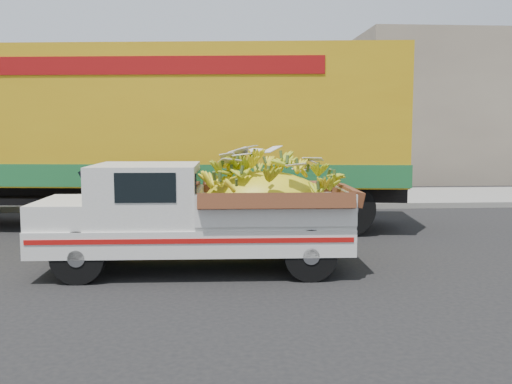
{
  "coord_description": "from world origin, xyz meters",
  "views": [
    {
      "loc": [
        1.13,
        -8.39,
        2.09
      ],
      "look_at": [
        1.75,
        0.66,
        1.12
      ],
      "focal_mm": 40.0,
      "sensor_mm": 36.0,
      "label": 1
    }
  ],
  "objects": [
    {
      "name": "curb",
      "position": [
        0.0,
        6.69,
        0.07
      ],
      "size": [
        60.0,
        0.25,
        0.15
      ],
      "primitive_type": "cube",
      "color": "gray",
      "rests_on": "ground"
    },
    {
      "name": "sidewalk",
      "position": [
        0.0,
        8.79,
        0.07
      ],
      "size": [
        60.0,
        4.0,
        0.14
      ],
      "primitive_type": "cube",
      "color": "gray",
      "rests_on": "ground"
    },
    {
      "name": "ground",
      "position": [
        0.0,
        0.0,
        0.0
      ],
      "size": [
        100.0,
        100.0,
        0.0
      ],
      "primitive_type": "plane",
      "color": "black",
      "rests_on": "ground"
    },
    {
      "name": "semi_trailer",
      "position": [
        -0.81,
        4.23,
        2.12
      ],
      "size": [
        12.04,
        3.8,
        3.8
      ],
      "rotation": [
        0.0,
        0.0,
        -0.11
      ],
      "color": "black",
      "rests_on": "ground"
    },
    {
      "name": "pickup_truck",
      "position": [
        1.15,
        0.08,
        0.86
      ],
      "size": [
        4.61,
        1.77,
        1.6
      ],
      "rotation": [
        0.0,
        0.0,
        -0.02
      ],
      "color": "black",
      "rests_on": "ground"
    }
  ]
}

